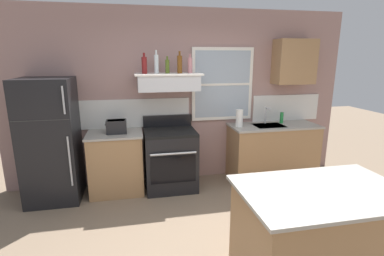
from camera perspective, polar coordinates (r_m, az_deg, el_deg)
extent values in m
cube|color=gray|center=(4.62, -1.99, 6.05)|extent=(5.40, 0.06, 2.70)
cube|color=silver|center=(4.56, -16.28, 2.60)|extent=(2.50, 0.02, 0.44)
cube|color=silver|center=(5.22, 18.03, 3.84)|extent=(1.20, 0.02, 0.44)
cube|color=white|center=(4.70, 6.02, 8.57)|extent=(1.00, 0.04, 1.15)
cube|color=#9EADBC|center=(4.68, 6.08, 8.55)|extent=(0.90, 0.01, 1.05)
cube|color=white|center=(4.68, 6.10, 8.55)|extent=(0.90, 0.02, 0.04)
cube|color=black|center=(4.41, -26.11, -2.30)|extent=(0.70, 0.68, 1.71)
cube|color=#333333|center=(4.01, -27.80, 1.30)|extent=(0.69, 0.00, 0.01)
cylinder|color=#A5A8AD|center=(4.06, -22.95, -6.11)|extent=(0.02, 0.02, 0.67)
cylinder|color=#A5A8AD|center=(3.87, -24.05, 5.04)|extent=(0.02, 0.02, 0.35)
cube|color=#9E754C|center=(4.46, -14.66, -6.77)|extent=(0.76, 0.60, 0.88)
cube|color=#9E998E|center=(4.32, -15.03, -1.11)|extent=(0.79, 0.63, 0.03)
cube|color=black|center=(4.27, -14.67, 0.26)|extent=(0.28, 0.20, 0.19)
cube|color=black|center=(4.26, -14.75, 1.43)|extent=(0.24, 0.16, 0.01)
cube|color=black|center=(4.28, -16.64, 0.62)|extent=(0.02, 0.03, 0.02)
cube|color=black|center=(4.45, -4.28, -6.47)|extent=(0.76, 0.64, 0.87)
cube|color=black|center=(4.31, -4.38, -0.79)|extent=(0.76, 0.64, 0.04)
cube|color=black|center=(4.56, -4.88, 1.45)|extent=(0.76, 0.06, 0.18)
cube|color=black|center=(4.15, -3.68, -8.20)|extent=(0.65, 0.01, 0.40)
cylinder|color=silver|center=(4.03, -3.66, -5.08)|extent=(0.65, 0.03, 0.03)
cube|color=silver|center=(4.29, -4.74, 8.91)|extent=(0.88, 0.48, 0.22)
cube|color=#262628|center=(4.07, -4.32, 7.52)|extent=(0.75, 0.02, 0.04)
cube|color=white|center=(4.28, -4.77, 10.54)|extent=(0.96, 0.52, 0.02)
cylinder|color=maroon|center=(4.21, -9.39, 12.10)|extent=(0.07, 0.07, 0.23)
cylinder|color=maroon|center=(4.21, -9.47, 14.06)|extent=(0.03, 0.03, 0.06)
cylinder|color=silver|center=(4.25, -7.04, 12.40)|extent=(0.06, 0.06, 0.26)
cylinder|color=silver|center=(4.25, -7.11, 14.59)|extent=(0.03, 0.03, 0.07)
cylinder|color=#4C601E|center=(4.26, -4.88, 11.99)|extent=(0.06, 0.06, 0.19)
cylinder|color=#4C601E|center=(4.26, -4.91, 13.61)|extent=(0.03, 0.03, 0.05)
cylinder|color=brown|center=(4.24, -2.45, 12.40)|extent=(0.07, 0.07, 0.25)
cylinder|color=brown|center=(4.24, -2.47, 14.51)|extent=(0.03, 0.03, 0.06)
cylinder|color=#C67F84|center=(4.33, -0.39, 12.24)|extent=(0.07, 0.07, 0.22)
cylinder|color=#C67F84|center=(4.33, -0.40, 14.05)|extent=(0.03, 0.03, 0.05)
cube|color=#9E754C|center=(4.97, 15.53, -4.67)|extent=(1.40, 0.60, 0.88)
cube|color=#9E998E|center=(4.85, 15.88, 0.44)|extent=(1.43, 0.63, 0.03)
cube|color=#B7BABC|center=(4.79, 14.93, 0.44)|extent=(0.48, 0.36, 0.01)
cylinder|color=silver|center=(4.88, 14.31, 2.48)|extent=(0.03, 0.03, 0.28)
cylinder|color=silver|center=(4.79, 14.81, 3.70)|extent=(0.02, 0.16, 0.02)
cylinder|color=white|center=(4.58, 9.33, 1.93)|extent=(0.11, 0.11, 0.27)
cylinder|color=#268C3F|center=(5.00, 17.27, 1.96)|extent=(0.06, 0.06, 0.18)
cube|color=#9E754C|center=(2.89, 23.63, -19.47)|extent=(1.32, 0.82, 0.88)
cube|color=#9E998E|center=(2.68, 24.58, -11.25)|extent=(1.40, 0.90, 0.03)
cube|color=#9E754C|center=(5.02, 19.53, 12.21)|extent=(0.64, 0.32, 0.70)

